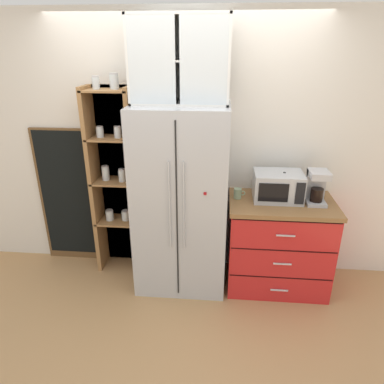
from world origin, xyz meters
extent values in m
plane|color=tan|center=(0.00, 0.00, 0.00)|extent=(10.64, 10.64, 0.00)
cube|color=silver|center=(0.00, 0.40, 1.27)|extent=(4.95, 0.10, 2.55)
cube|color=#B7BABF|center=(0.00, 0.03, 0.88)|extent=(0.85, 0.64, 1.77)
cube|color=black|center=(0.00, -0.29, 0.88)|extent=(0.01, 0.01, 1.63)
cylinder|color=#B7BABF|center=(-0.06, -0.30, 0.97)|extent=(0.02, 0.02, 0.79)
cylinder|color=#B7BABF|center=(0.06, -0.30, 0.97)|extent=(0.02, 0.02, 0.79)
cube|color=#A8161C|center=(0.24, -0.29, 1.10)|extent=(0.02, 0.01, 0.02)
cube|color=brown|center=(-0.69, 0.37, 0.95)|extent=(0.49, 0.04, 1.89)
cube|color=#9E7042|center=(-0.89, 0.21, 0.95)|extent=(0.04, 0.27, 1.89)
cube|color=#9E7042|center=(-0.48, 0.21, 0.95)|extent=(0.04, 0.27, 1.89)
cube|color=#9E7042|center=(-0.69, 0.21, 0.55)|extent=(0.43, 0.27, 0.02)
cylinder|color=silver|center=(-0.77, 0.20, 0.61)|extent=(0.08, 0.08, 0.10)
cylinder|color=#CCB78C|center=(-0.77, 0.20, 0.59)|extent=(0.07, 0.07, 0.07)
cylinder|color=#B2B2B7|center=(-0.77, 0.20, 0.66)|extent=(0.08, 0.08, 0.01)
cylinder|color=silver|center=(-0.61, 0.22, 0.60)|extent=(0.08, 0.08, 0.09)
cylinder|color=white|center=(-0.61, 0.22, 0.59)|extent=(0.07, 0.07, 0.06)
cylinder|color=#B2B2B7|center=(-0.61, 0.22, 0.65)|extent=(0.07, 0.07, 0.01)
cube|color=#9E7042|center=(-0.69, 0.21, 0.98)|extent=(0.43, 0.27, 0.02)
cylinder|color=silver|center=(-0.77, 0.22, 1.06)|extent=(0.07, 0.07, 0.13)
cylinder|color=white|center=(-0.77, 0.22, 1.04)|extent=(0.06, 0.06, 0.09)
cylinder|color=#B2B2B7|center=(-0.77, 0.22, 1.13)|extent=(0.07, 0.07, 0.01)
cylinder|color=silver|center=(-0.60, 0.20, 1.05)|extent=(0.07, 0.07, 0.12)
cylinder|color=beige|center=(-0.60, 0.20, 1.03)|extent=(0.06, 0.06, 0.08)
cylinder|color=#B2B2B7|center=(-0.60, 0.20, 1.11)|extent=(0.06, 0.06, 0.01)
cube|color=#9E7042|center=(-0.69, 0.21, 1.42)|extent=(0.43, 0.27, 0.02)
cylinder|color=silver|center=(-0.78, 0.20, 1.47)|extent=(0.07, 0.07, 0.09)
cylinder|color=#E0C67F|center=(-0.78, 0.20, 1.46)|extent=(0.06, 0.06, 0.06)
cylinder|color=#B2B2B7|center=(-0.78, 0.20, 1.53)|extent=(0.07, 0.07, 0.01)
cylinder|color=silver|center=(-0.61, 0.20, 1.48)|extent=(0.07, 0.07, 0.10)
cylinder|color=#382316|center=(-0.61, 0.20, 1.46)|extent=(0.06, 0.06, 0.07)
cylinder|color=#B2B2B7|center=(-0.61, 0.20, 1.53)|extent=(0.06, 0.06, 0.01)
cube|color=#9E7042|center=(-0.69, 0.21, 1.85)|extent=(0.43, 0.27, 0.02)
cylinder|color=silver|center=(-0.77, 0.21, 1.91)|extent=(0.07, 0.07, 0.10)
cylinder|color=#2D2D2D|center=(-0.77, 0.21, 1.90)|extent=(0.06, 0.06, 0.07)
cylinder|color=#B2B2B7|center=(-0.77, 0.21, 1.97)|extent=(0.06, 0.06, 0.01)
cylinder|color=silver|center=(-0.61, 0.22, 1.93)|extent=(0.08, 0.08, 0.13)
cylinder|color=brown|center=(-0.61, 0.22, 1.91)|extent=(0.07, 0.07, 0.09)
cylinder|color=#B2B2B7|center=(-0.61, 0.22, 2.00)|extent=(0.08, 0.08, 0.01)
cube|color=red|center=(0.93, 0.05, 0.43)|extent=(0.94, 0.60, 0.86)
cube|color=olive|center=(0.93, 0.05, 0.88)|extent=(0.97, 0.63, 0.04)
cube|color=black|center=(0.93, -0.25, 0.28)|extent=(0.92, 0.00, 0.01)
cube|color=silver|center=(0.93, -0.26, 0.14)|extent=(0.16, 0.01, 0.01)
cube|color=black|center=(0.93, -0.25, 0.56)|extent=(0.92, 0.00, 0.01)
cube|color=silver|center=(0.93, -0.26, 0.43)|extent=(0.16, 0.01, 0.01)
cube|color=black|center=(0.93, -0.25, 0.85)|extent=(0.92, 0.00, 0.01)
cube|color=silver|center=(0.93, -0.26, 0.72)|extent=(0.16, 0.01, 0.01)
cube|color=#B7BABF|center=(0.89, 0.10, 1.03)|extent=(0.44, 0.32, 0.26)
cube|color=black|center=(0.83, -0.06, 1.03)|extent=(0.26, 0.01, 0.17)
cube|color=black|center=(1.06, -0.06, 1.03)|extent=(0.08, 0.01, 0.20)
cube|color=#B7B7BC|center=(1.22, 0.03, 0.92)|extent=(0.17, 0.20, 0.03)
cube|color=#B7B7BC|center=(1.22, 0.10, 1.05)|extent=(0.17, 0.06, 0.30)
cube|color=#B7B7BC|center=(1.22, 0.03, 1.18)|extent=(0.17, 0.20, 0.06)
cylinder|color=black|center=(1.22, 0.02, 0.99)|extent=(0.11, 0.11, 0.12)
cylinder|color=#8CA37F|center=(0.52, 0.09, 0.95)|extent=(0.07, 0.07, 0.10)
torus|color=#8CA37F|center=(0.57, 0.09, 0.95)|extent=(0.05, 0.01, 0.05)
cylinder|color=red|center=(0.93, -0.01, 0.95)|extent=(0.08, 0.08, 0.09)
torus|color=red|center=(0.99, -0.01, 0.95)|extent=(0.05, 0.01, 0.05)
cylinder|color=silver|center=(0.93, 0.10, 0.99)|extent=(0.06, 0.06, 0.18)
cone|color=silver|center=(0.93, 0.10, 1.09)|extent=(0.06, 0.06, 0.04)
cylinder|color=silver|center=(0.93, 0.10, 1.12)|extent=(0.02, 0.02, 0.07)
cylinder|color=black|center=(0.93, 0.10, 1.16)|extent=(0.02, 0.02, 0.01)
cube|color=silver|center=(0.00, 0.20, 2.11)|extent=(0.81, 0.02, 0.69)
cube|color=silver|center=(0.00, 0.05, 2.44)|extent=(0.81, 0.32, 0.02)
cube|color=silver|center=(0.00, 0.05, 1.78)|extent=(0.81, 0.32, 0.02)
cube|color=silver|center=(-0.40, 0.05, 2.11)|extent=(0.02, 0.32, 0.69)
cube|color=silver|center=(0.40, 0.05, 2.11)|extent=(0.02, 0.32, 0.69)
cube|color=silver|center=(0.00, 0.05, 2.11)|extent=(0.78, 0.30, 0.02)
cube|color=silver|center=(-0.20, -0.10, 2.11)|extent=(0.37, 0.01, 0.65)
cube|color=silver|center=(0.20, -0.10, 2.11)|extent=(0.37, 0.01, 0.65)
cylinder|color=silver|center=(-0.28, 0.05, 1.79)|extent=(0.05, 0.05, 0.00)
cylinder|color=silver|center=(-0.28, 0.05, 1.82)|extent=(0.01, 0.01, 0.07)
cone|color=silver|center=(-0.28, 0.05, 1.88)|extent=(0.06, 0.06, 0.05)
cylinder|color=silver|center=(0.28, 0.05, 1.79)|extent=(0.05, 0.05, 0.00)
cylinder|color=silver|center=(0.28, 0.05, 1.82)|extent=(0.01, 0.01, 0.07)
cone|color=silver|center=(0.28, 0.05, 1.88)|extent=(0.06, 0.06, 0.05)
cylinder|color=white|center=(-0.24, 0.05, 2.15)|extent=(0.06, 0.06, 0.07)
cylinder|color=white|center=(0.24, 0.05, 2.15)|extent=(0.06, 0.06, 0.07)
cube|color=brown|center=(-1.25, 0.33, 0.74)|extent=(0.60, 0.04, 1.48)
cube|color=black|center=(-1.25, 0.31, 0.77)|extent=(0.54, 0.01, 1.38)
camera|label=1|loc=(0.37, -2.93, 2.21)|focal=32.57mm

